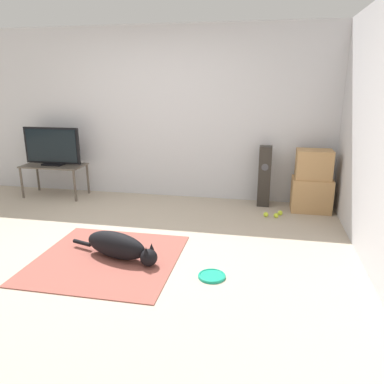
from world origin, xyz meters
The scene contains 13 objects.
ground_plane centered at (0.00, 0.00, 0.00)m, with size 12.00×12.00×0.00m, color #B2A38E.
wall_back centered at (0.00, 2.10, 1.27)m, with size 8.00×0.06×2.55m.
area_rug centered at (0.02, -0.24, 0.01)m, with size 1.43×1.42×0.01m.
dog centered at (0.14, -0.21, 0.14)m, with size 1.04×0.43×0.27m.
frisbee centered at (1.13, -0.40, 0.01)m, with size 0.26×0.26×0.03m.
cardboard_box_lower centered at (2.22, 1.75, 0.23)m, with size 0.54×0.38×0.47m.
cardboard_box_upper centered at (2.22, 1.75, 0.67)m, with size 0.48×0.33×0.40m.
floor_speaker centered at (1.56, 1.86, 0.44)m, with size 0.18×0.18×0.88m.
tv_stand centered at (-1.69, 1.71, 0.44)m, with size 0.95×0.49×0.50m.
tv centered at (-1.69, 1.71, 0.79)m, with size 0.91×0.20×0.58m.
tennis_ball_by_boxes centered at (1.80, 1.46, 0.03)m, with size 0.07×0.07×0.07m.
tennis_ball_near_speaker centered at (1.61, 1.36, 0.03)m, with size 0.07×0.07×0.07m.
tennis_ball_loose_on_carpet centered at (1.75, 1.35, 0.03)m, with size 0.07×0.07×0.07m.
Camera 1 is at (1.56, -3.50, 1.76)m, focal length 35.00 mm.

